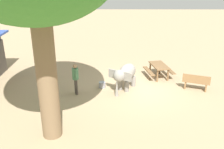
{
  "coord_description": "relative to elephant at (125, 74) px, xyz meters",
  "views": [
    {
      "loc": [
        -12.45,
        1.14,
        5.91
      ],
      "look_at": [
        0.06,
        1.2,
        0.8
      ],
      "focal_mm": 41.07,
      "sensor_mm": 36.0,
      "label": 1
    }
  ],
  "objects": [
    {
      "name": "person_handler",
      "position": [
        -0.55,
        2.53,
        0.09
      ],
      "size": [
        0.49,
        0.32,
        1.62
      ],
      "rotation": [
        0.0,
        0.0,
        -1.3
      ],
      "color": "#3F3833",
      "rests_on": "ground_plane"
    },
    {
      "name": "feed_bucket",
      "position": [
        0.2,
        1.23,
        -0.69
      ],
      "size": [
        0.36,
        0.36,
        0.32
      ],
      "primitive_type": "cylinder",
      "color": "gray",
      "rests_on": "ground_plane"
    },
    {
      "name": "picnic_table_near",
      "position": [
        1.67,
        -2.06,
        -0.27
      ],
      "size": [
        1.78,
        1.76,
        0.78
      ],
      "rotation": [
        0.0,
        0.0,
        3.35
      ],
      "color": "brown",
      "rests_on": "ground_plane"
    },
    {
      "name": "wooden_bench",
      "position": [
        -0.07,
        -3.73,
        -0.38
      ],
      "size": [
        0.86,
        1.45,
        0.88
      ],
      "rotation": [
        0.0,
        0.0,
        4.36
      ],
      "color": "olive",
      "rests_on": "ground_plane"
    },
    {
      "name": "elephant",
      "position": [
        0.0,
        0.0,
        0.0
      ],
      "size": [
        1.86,
        1.65,
        1.34
      ],
      "rotation": [
        0.0,
        0.0,
        2.61
      ],
      "color": "gray",
      "rests_on": "ground_plane"
    },
    {
      "name": "ground_plane",
      "position": [
        0.05,
        -0.5,
        -0.85
      ],
      "size": [
        60.0,
        60.0,
        0.0
      ],
      "primitive_type": "plane",
      "color": "tan"
    }
  ]
}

